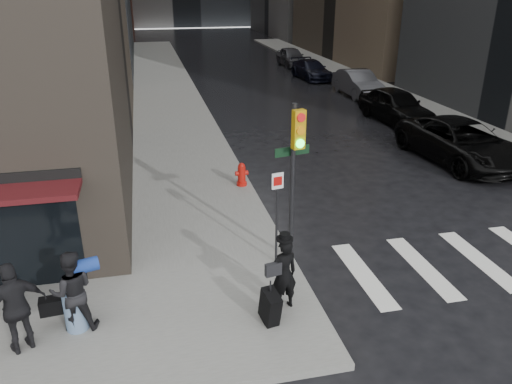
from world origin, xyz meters
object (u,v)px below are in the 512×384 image
man_overcoat (281,280)px  parked_car_2 (358,83)px  parked_car_0 (461,142)px  parked_car_4 (291,57)px  fire_hydrant (242,175)px  parked_car_3 (311,70)px  parked_car_1 (396,105)px  man_jeans (72,291)px  traffic_light (293,164)px  man_greycoat (17,308)px

man_overcoat → parked_car_2: (10.50, 20.37, -0.13)m
parked_car_0 → parked_car_2: bearing=80.6°
parked_car_0 → parked_car_4: (0.38, 24.72, -0.06)m
fire_hydrant → parked_car_3: 21.44m
parked_car_0 → parked_car_1: (0.39, 6.18, 0.02)m
fire_hydrant → man_jeans: bearing=-124.8°
man_jeans → traffic_light: traffic_light is taller
man_jeans → parked_car_2: 24.83m
parked_car_2 → man_greycoat: bearing=-127.8°
parked_car_1 → parked_car_2: bearing=79.0°
traffic_light → parked_car_3: size_ratio=0.87×
traffic_light → parked_car_0: bearing=23.7°
man_jeans → parked_car_3: (13.69, 26.23, -0.36)m
parked_car_2 → fire_hydrant: bearing=-127.4°
man_greycoat → parked_car_0: bearing=179.6°
man_overcoat → parked_car_4: size_ratio=0.41×
man_greycoat → parked_car_0: 16.64m
man_jeans → man_greycoat: 1.00m
man_overcoat → parked_car_1: (9.87, 14.19, -0.07)m
traffic_light → parked_car_4: size_ratio=0.90×
man_greycoat → parked_car_4: man_greycoat is taller
man_overcoat → parked_car_4: man_overcoat is taller
parked_car_0 → parked_car_4: parked_car_0 is taller
fire_hydrant → parked_car_2: size_ratio=0.17×
fire_hydrant → parked_car_1: parked_car_1 is taller
man_overcoat → man_jeans: (-4.14, 0.32, 0.12)m
fire_hydrant → parked_car_3: parked_car_3 is taller
man_greycoat → parked_car_2: bearing=-156.8°
man_overcoat → man_jeans: size_ratio=1.04×
parked_car_0 → parked_car_3: bearing=85.2°
man_jeans → man_greycoat: size_ratio=0.94×
parked_car_2 → parked_car_4: 12.38m
fire_hydrant → parked_car_3: size_ratio=0.18×
man_greycoat → traffic_light: (5.84, 2.02, 1.62)m
traffic_light → parked_car_1: 15.37m
parked_car_1 → parked_car_2: parked_car_1 is taller
man_greycoat → parked_car_0: man_greycoat is taller
parked_car_0 → parked_car_3: parked_car_0 is taller
man_jeans → parked_car_2: size_ratio=0.37×
man_overcoat → parked_car_0: 12.40m
man_jeans → man_greycoat: man_greycoat is taller
traffic_light → parked_car_0: traffic_light is taller
parked_car_1 → parked_car_4: (-0.01, 18.54, -0.09)m
parked_car_1 → parked_car_0: bearing=-98.8°
man_overcoat → parked_car_2: man_overcoat is taller
fire_hydrant → parked_car_0: (8.91, 0.92, 0.31)m
man_greycoat → parked_car_1: 20.66m
man_jeans → parked_car_1: (14.01, 13.87, -0.18)m
man_overcoat → fire_hydrant: 7.12m
parked_car_2 → parked_car_3: (-0.95, 6.18, -0.11)m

